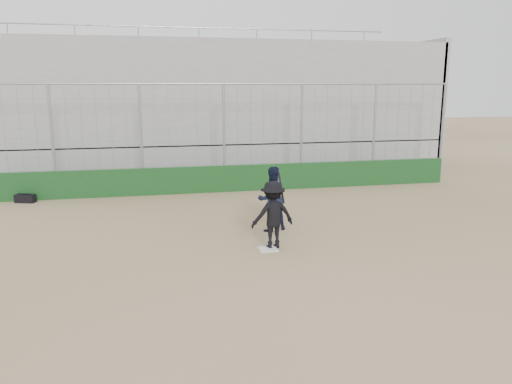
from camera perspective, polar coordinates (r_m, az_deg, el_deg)
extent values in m
plane|color=olive|center=(12.31, 1.39, -6.58)|extent=(90.00, 90.00, 0.00)
cube|color=white|center=(12.31, 1.39, -6.53)|extent=(0.44, 0.44, 0.02)
cube|color=#123A16|center=(18.85, -3.61, 1.55)|extent=(18.00, 0.25, 1.00)
cylinder|color=gray|center=(18.64, -3.67, 6.09)|extent=(0.10, 0.10, 4.00)
cylinder|color=gray|center=(21.86, 20.49, 6.24)|extent=(0.10, 0.10, 4.00)
cylinder|color=gray|center=(18.54, -3.75, 12.25)|extent=(18.00, 0.07, 0.07)
cube|color=gray|center=(23.65, -5.44, 4.41)|extent=(20.00, 6.70, 1.60)
cube|color=gray|center=(23.44, -5.58, 11.45)|extent=(20.00, 6.70, 4.20)
cube|color=gray|center=(26.57, 16.71, 9.35)|extent=(0.25, 6.70, 6.10)
cylinder|color=gray|center=(26.73, -6.56, 18.16)|extent=(20.00, 0.06, 0.06)
imported|color=black|center=(12.24, 1.92, -2.60)|extent=(1.16, 0.77, 1.67)
cylinder|color=black|center=(12.30, 2.90, 0.53)|extent=(0.07, 0.57, 0.71)
imported|color=black|center=(13.71, 1.81, -2.08)|extent=(1.04, 0.91, 1.17)
sphere|color=maroon|center=(13.60, 1.82, -0.12)|extent=(0.28, 0.28, 0.28)
imported|color=#434955|center=(14.74, 2.16, -0.63)|extent=(0.57, 0.38, 1.39)
cube|color=black|center=(18.84, -24.87, -0.68)|extent=(0.72, 0.48, 0.28)
cylinder|color=black|center=(18.81, -24.91, -0.19)|extent=(0.42, 0.17, 0.04)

